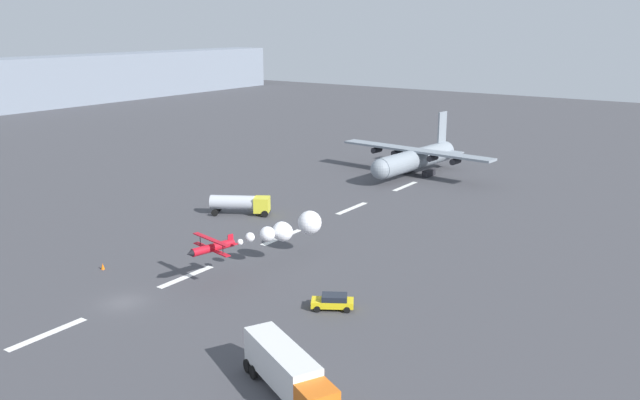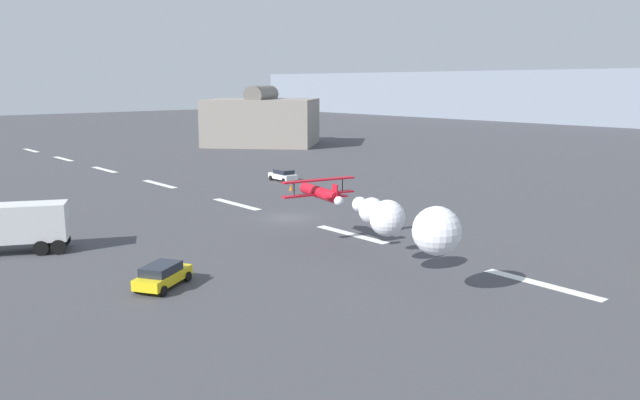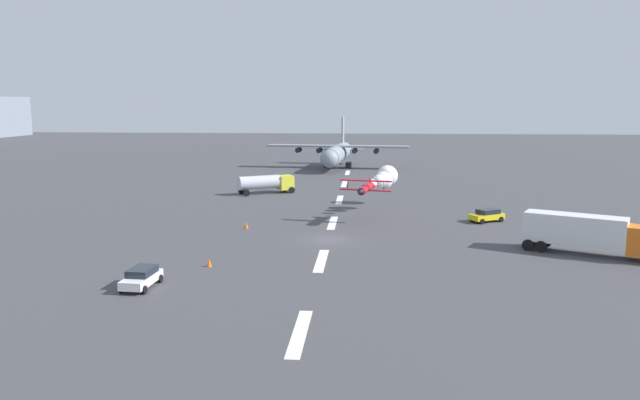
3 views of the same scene
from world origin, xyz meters
name	(u,v)px [view 2 (image 2 of 3)]	position (x,y,z in m)	size (l,w,h in m)	color
ground_plane	(287,218)	(0.00, 0.00, 0.00)	(440.00, 440.00, 0.00)	#424247
runway_stripe_0	(31,150)	(-78.52, 0.00, 0.01)	(8.00, 0.90, 0.01)	white
runway_stripe_1	(63,159)	(-61.07, 0.00, 0.01)	(8.00, 0.90, 0.01)	white
runway_stripe_2	(105,170)	(-43.62, 0.00, 0.01)	(8.00, 0.90, 0.01)	white
runway_stripe_3	(160,184)	(-26.17, 0.00, 0.01)	(8.00, 0.90, 0.01)	white
runway_stripe_4	(236,204)	(-8.72, 0.00, 0.01)	(8.00, 0.90, 0.01)	white
runway_stripe_5	(351,234)	(8.72, 0.00, 0.01)	(8.00, 0.90, 0.01)	white
runway_stripe_6	(542,284)	(26.17, 0.00, 0.01)	(8.00, 0.90, 0.01)	white
stunt_biplane_red	(395,219)	(19.11, -6.14, 3.99)	(18.59, 7.54, 2.92)	red
followme_car_yellow	(162,275)	(10.92, -18.42, 0.81)	(3.73, 4.52, 1.52)	yellow
airport_staff_sedan	(283,175)	(-17.80, 13.24, 0.81)	(4.37, 2.25, 1.52)	white
hangar_building	(262,120)	(-58.83, 39.58, 4.99)	(27.64, 27.31, 12.02)	gray
traffic_cone_near	(291,187)	(-11.54, 9.59, 0.38)	(0.44, 0.44, 0.75)	orange
traffic_cone_far	(395,208)	(4.88, 9.62, 0.38)	(0.44, 0.44, 0.75)	orange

